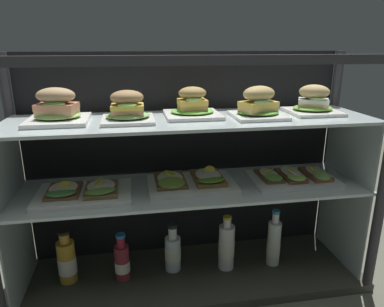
% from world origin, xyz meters
% --- Properties ---
extents(ground_plane, '(6.00, 6.00, 0.02)m').
position_xyz_m(ground_plane, '(0.00, 0.00, -0.01)').
color(ground_plane, '#5C5C4E').
rests_on(ground_plane, ground).
extents(case_base_deck, '(1.41, 0.42, 0.04)m').
position_xyz_m(case_base_deck, '(0.00, 0.00, 0.02)').
color(case_base_deck, '#38382F').
rests_on(case_base_deck, ground).
extents(case_frame, '(1.41, 0.42, 0.93)m').
position_xyz_m(case_frame, '(0.00, 0.11, 0.51)').
color(case_frame, '#333338').
rests_on(case_frame, ground).
extents(riser_lower_tier, '(1.34, 0.35, 0.38)m').
position_xyz_m(riser_lower_tier, '(0.00, 0.00, 0.22)').
color(riser_lower_tier, silver).
rests_on(riser_lower_tier, case_base_deck).
extents(shelf_lower_glass, '(1.36, 0.36, 0.01)m').
position_xyz_m(shelf_lower_glass, '(0.00, 0.00, 0.42)').
color(shelf_lower_glass, silver).
rests_on(shelf_lower_glass, riser_lower_tier).
extents(riser_upper_tier, '(1.34, 0.35, 0.26)m').
position_xyz_m(riser_upper_tier, '(0.00, 0.00, 0.55)').
color(riser_upper_tier, silver).
rests_on(riser_upper_tier, shelf_lower_glass).
extents(shelf_upper_glass, '(1.36, 0.36, 0.01)m').
position_xyz_m(shelf_upper_glass, '(0.00, 0.00, 0.69)').
color(shelf_upper_glass, silver).
rests_on(shelf_upper_glass, riser_upper_tier).
extents(plated_roll_sandwich_left_of_center, '(0.21, 0.21, 0.12)m').
position_xyz_m(plated_roll_sandwich_left_of_center, '(-0.47, 0.01, 0.74)').
color(plated_roll_sandwich_left_of_center, white).
rests_on(plated_roll_sandwich_left_of_center, shelf_upper_glass).
extents(plated_roll_sandwich_near_right_corner, '(0.18, 0.18, 0.11)m').
position_xyz_m(plated_roll_sandwich_near_right_corner, '(-0.23, -0.02, 0.74)').
color(plated_roll_sandwich_near_right_corner, white).
rests_on(plated_roll_sandwich_near_right_corner, shelf_upper_glass).
extents(plated_roll_sandwich_far_left, '(0.20, 0.20, 0.11)m').
position_xyz_m(plated_roll_sandwich_far_left, '(0.01, 0.03, 0.73)').
color(plated_roll_sandwich_far_left, white).
rests_on(plated_roll_sandwich_far_left, shelf_upper_glass).
extents(plated_roll_sandwich_mid_left, '(0.19, 0.19, 0.12)m').
position_xyz_m(plated_roll_sandwich_mid_left, '(0.25, -0.02, 0.74)').
color(plated_roll_sandwich_mid_left, white).
rests_on(plated_roll_sandwich_mid_left, shelf_upper_glass).
extents(plated_roll_sandwich_right_of_center, '(0.19, 0.19, 0.11)m').
position_xyz_m(plated_roll_sandwich_right_of_center, '(0.49, 0.02, 0.74)').
color(plated_roll_sandwich_right_of_center, white).
rests_on(plated_roll_sandwich_right_of_center, shelf_upper_glass).
extents(open_sandwich_tray_far_left, '(0.34, 0.23, 0.06)m').
position_xyz_m(open_sandwich_tray_far_left, '(-0.41, -0.03, 0.44)').
color(open_sandwich_tray_far_left, white).
rests_on(open_sandwich_tray_far_left, shelf_lower_glass).
extents(open_sandwich_tray_left_of_center, '(0.34, 0.23, 0.06)m').
position_xyz_m(open_sandwich_tray_left_of_center, '(-0.00, 0.01, 0.44)').
color(open_sandwich_tray_left_of_center, white).
rests_on(open_sandwich_tray_left_of_center, shelf_lower_glass).
extents(open_sandwich_tray_near_right_corner, '(0.34, 0.23, 0.06)m').
position_xyz_m(open_sandwich_tray_near_right_corner, '(0.42, -0.01, 0.44)').
color(open_sandwich_tray_near_right_corner, white).
rests_on(open_sandwich_tray_near_right_corner, shelf_lower_glass).
extents(juice_bottle_front_left_end, '(0.07, 0.07, 0.23)m').
position_xyz_m(juice_bottle_front_left_end, '(-0.51, 0.03, 0.13)').
color(juice_bottle_front_left_end, gold).
rests_on(juice_bottle_front_left_end, case_base_deck).
extents(juice_bottle_back_right, '(0.06, 0.06, 0.20)m').
position_xyz_m(juice_bottle_back_right, '(-0.29, 0.01, 0.11)').
color(juice_bottle_back_right, maroon).
rests_on(juice_bottle_back_right, case_base_deck).
extents(juice_bottle_back_center, '(0.07, 0.07, 0.21)m').
position_xyz_m(juice_bottle_back_center, '(-0.08, 0.03, 0.12)').
color(juice_bottle_back_center, white).
rests_on(juice_bottle_back_center, case_base_deck).
extents(juice_bottle_back_left, '(0.07, 0.07, 0.24)m').
position_xyz_m(juice_bottle_back_left, '(0.15, 0.01, 0.14)').
color(juice_bottle_back_left, white).
rests_on(juice_bottle_back_left, case_base_deck).
extents(juice_bottle_front_second, '(0.06, 0.06, 0.26)m').
position_xyz_m(juice_bottle_front_second, '(0.36, 0.00, 0.14)').
color(juice_bottle_front_second, white).
rests_on(juice_bottle_front_second, case_base_deck).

